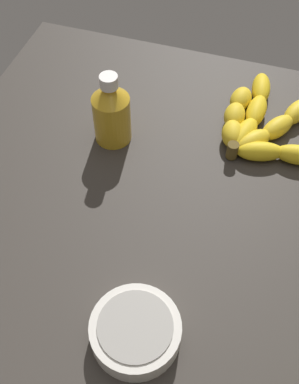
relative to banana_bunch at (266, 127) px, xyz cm
name	(u,v)px	position (x,y,z in cm)	size (l,w,h in cm)	color
ground_plane	(158,199)	(-18.10, 14.58, -4.03)	(76.05, 77.70, 4.54)	#38332D
banana_bunch	(266,127)	(0.00, 0.00, 0.00)	(23.16, 25.08, 3.79)	yellow
honey_bottle	(111,112)	(-8.80, 25.88, 4.30)	(6.53, 6.53, 13.75)	gold
small_bowl	(136,331)	(-42.43, 10.41, 0.17)	(12.08, 12.08, 3.78)	silver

